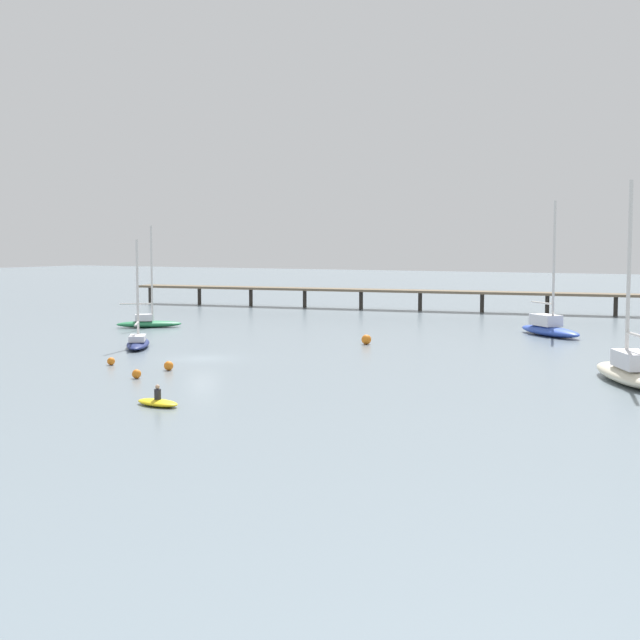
{
  "coord_description": "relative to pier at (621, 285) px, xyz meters",
  "views": [
    {
      "loc": [
        39.71,
        -54.87,
        8.63
      ],
      "look_at": [
        0.0,
        18.38,
        1.5
      ],
      "focal_mm": 51.32,
      "sensor_mm": 36.0,
      "label": 1
    }
  ],
  "objects": [
    {
      "name": "ground_plane",
      "position": [
        -19.88,
        -55.18,
        -3.6
      ],
      "size": [
        400.0,
        400.0,
        0.0
      ],
      "primitive_type": "plane",
      "color": "slate"
    },
    {
      "name": "mooring_buoy_near",
      "position": [
        -18.19,
        -61.32,
        -3.28
      ],
      "size": [
        0.64,
        0.64,
        0.64
      ],
      "primitive_type": "sphere",
      "color": "orange",
      "rests_on": "ground_plane"
    },
    {
      "name": "sailboat_blue",
      "position": [
        -1.54,
        -26.34,
        -2.78
      ],
      "size": [
        8.11,
        7.8,
        12.36
      ],
      "color": "#2D4CB7",
      "rests_on": "ground_plane"
    },
    {
      "name": "sailboat_green",
      "position": [
        -39.3,
        -37.43,
        -2.95
      ],
      "size": [
        6.27,
        5.48,
        10.29
      ],
      "color": "#287F4C",
      "rests_on": "ground_plane"
    },
    {
      "name": "sailboat_navy",
      "position": [
        -28.72,
        -51.8,
        -3.04
      ],
      "size": [
        5.77,
        7.11,
        8.82
      ],
      "color": "navy",
      "rests_on": "ground_plane"
    },
    {
      "name": "sailboat_cream",
      "position": [
        10.14,
        -52.55,
        -2.75
      ],
      "size": [
        6.92,
        9.72,
        12.39
      ],
      "color": "beige",
      "rests_on": "ground_plane"
    },
    {
      "name": "mooring_buoy_far",
      "position": [
        -17.71,
        -65.2,
        -3.3
      ],
      "size": [
        0.59,
        0.59,
        0.59
      ],
      "primitive_type": "sphere",
      "color": "orange",
      "rests_on": "ground_plane"
    },
    {
      "name": "mooring_buoy_outer",
      "position": [
        -23.41,
        -61.11,
        -3.32
      ],
      "size": [
        0.55,
        0.55,
        0.55
      ],
      "primitive_type": "sphere",
      "color": "orange",
      "rests_on": "ground_plane"
    },
    {
      "name": "mooring_buoy_inner",
      "position": [
        -13.25,
        -40.81,
        -3.18
      ],
      "size": [
        0.83,
        0.83,
        0.83
      ],
      "primitive_type": "sphere",
      "color": "orange",
      "rests_on": "ground_plane"
    },
    {
      "name": "pier",
      "position": [
        0.0,
        0.0,
        0.0
      ],
      "size": [
        87.75,
        15.48,
        7.0
      ],
      "color": "brown",
      "rests_on": "ground_plane"
    },
    {
      "name": "dinghy_yellow",
      "position": [
        -10.4,
        -72.26,
        -3.39
      ],
      "size": [
        2.92,
        1.67,
        1.14
      ],
      "color": "yellow",
      "rests_on": "ground_plane"
    }
  ]
}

